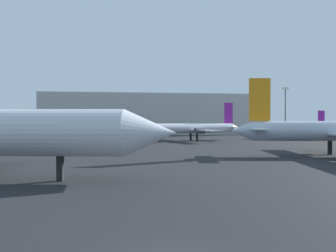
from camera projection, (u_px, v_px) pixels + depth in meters
airplane_far_left at (191, 128)px, 80.59m from camera, size 30.28×21.17×9.95m
airplane_far_right at (297, 128)px, 93.50m from camera, size 25.38×22.48×8.21m
light_mast_right at (285, 108)px, 115.89m from camera, size 2.40×0.50×17.37m
terminal_building at (148, 115)px, 127.97m from camera, size 78.79×26.98×15.29m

